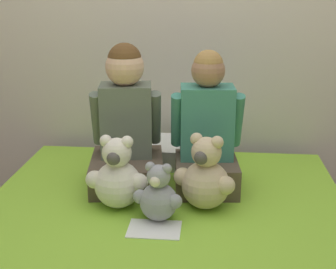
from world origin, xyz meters
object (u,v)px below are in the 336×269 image
(child_on_left, at_px, (126,129))
(teddy_bear_held_by_right_child, at_px, (205,178))
(teddy_bear_held_by_left_child, at_px, (118,177))
(sign_card, at_px, (154,229))
(teddy_bear_between_children, at_px, (158,196))
(child_on_right, at_px, (207,133))
(pillow_at_headboard, at_px, (175,152))

(child_on_left, height_order, teddy_bear_held_by_right_child, child_on_left)
(teddy_bear_held_by_left_child, height_order, sign_card, teddy_bear_held_by_left_child)
(teddy_bear_held_by_right_child, relative_size, teddy_bear_between_children, 1.33)
(child_on_left, bearing_deg, teddy_bear_held_by_right_child, -38.88)
(child_on_right, height_order, sign_card, child_on_right)
(teddy_bear_held_by_right_child, distance_m, teddy_bear_between_children, 0.23)
(teddy_bear_held_by_left_child, height_order, teddy_bear_between_children, teddy_bear_held_by_left_child)
(child_on_right, xyz_separation_m, pillow_at_headboard, (-0.17, 0.30, -0.21))
(teddy_bear_held_by_left_child, bearing_deg, pillow_at_headboard, 73.49)
(pillow_at_headboard, bearing_deg, teddy_bear_held_by_left_child, -109.91)
(child_on_right, distance_m, sign_card, 0.55)
(pillow_at_headboard, bearing_deg, child_on_left, -124.31)
(teddy_bear_between_children, relative_size, pillow_at_headboard, 0.42)
(sign_card, bearing_deg, teddy_bear_between_children, 85.39)
(teddy_bear_held_by_right_child, height_order, sign_card, teddy_bear_held_by_right_child)
(teddy_bear_between_children, bearing_deg, child_on_left, 130.58)
(teddy_bear_held_by_right_child, xyz_separation_m, sign_card, (-0.19, -0.22, -0.14))
(child_on_left, height_order, sign_card, child_on_left)
(child_on_left, relative_size, teddy_bear_held_by_left_child, 2.08)
(child_on_right, distance_m, teddy_bear_held_by_right_child, 0.26)
(child_on_left, xyz_separation_m, child_on_right, (0.38, -0.00, -0.01))
(teddy_bear_held_by_left_child, height_order, pillow_at_headboard, teddy_bear_held_by_left_child)
(child_on_left, xyz_separation_m, sign_card, (0.19, -0.44, -0.27))
(teddy_bear_held_by_right_child, relative_size, sign_card, 1.58)
(teddy_bear_held_by_left_child, relative_size, sign_card, 1.55)
(child_on_left, distance_m, teddy_bear_between_children, 0.44)
(teddy_bear_held_by_right_child, height_order, teddy_bear_between_children, teddy_bear_held_by_right_child)
(child_on_right, relative_size, teddy_bear_held_by_left_child, 2.00)
(teddy_bear_held_by_right_child, bearing_deg, child_on_left, 171.33)
(child_on_left, xyz_separation_m, teddy_bear_held_by_left_child, (0.00, -0.25, -0.14))
(teddy_bear_held_by_left_child, xyz_separation_m, teddy_bear_between_children, (0.19, -0.10, -0.03))
(child_on_right, xyz_separation_m, teddy_bear_held_by_left_child, (-0.37, -0.25, -0.13))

